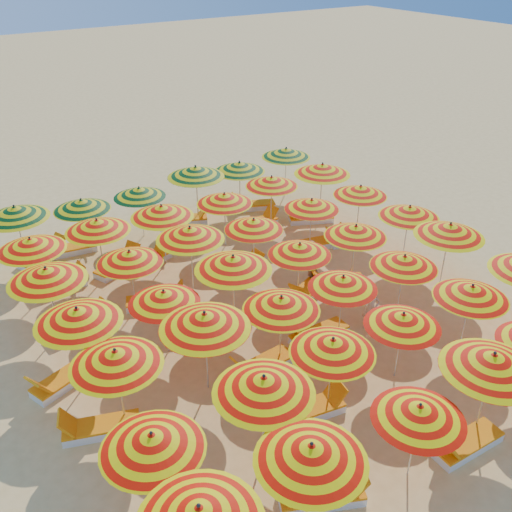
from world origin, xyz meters
name	(u,v)px	position (x,y,z in m)	size (l,w,h in m)	color
ground	(265,309)	(0.00, 0.00, 0.00)	(120.00, 120.00, 0.00)	#F7C16E
umbrella_1	(311,453)	(-3.34, -6.34, 1.92)	(2.60, 2.60, 2.19)	silver
umbrella_2	(419,412)	(-0.87, -6.58, 1.74)	(2.42, 2.42, 1.98)	silver
umbrella_3	(493,362)	(1.26, -6.60, 2.02)	(2.85, 2.85, 2.30)	silver
umbrella_6	(152,442)	(-5.53, -4.50, 1.84)	(2.07, 2.07, 2.09)	silver
umbrella_7	(264,385)	(-3.10, -4.49, 1.97)	(2.64, 2.64, 2.24)	silver
umbrella_8	(333,346)	(-1.03, -4.18, 1.84)	(2.27, 2.27, 2.09)	silver
umbrella_9	(403,320)	(1.10, -4.25, 1.74)	(2.40, 2.40, 1.98)	silver
umbrella_10	(472,292)	(3.39, -4.42, 1.81)	(2.18, 2.18, 2.06)	silver
umbrella_12	(116,358)	(-5.24, -2.00, 1.91)	(2.57, 2.57, 2.17)	silver
umbrella_13	(205,321)	(-3.07, -2.02, 2.03)	(2.86, 2.86, 2.31)	silver
umbrella_14	(281,303)	(-1.01, -2.19, 1.84)	(2.21, 2.21, 2.09)	silver
umbrella_15	(343,282)	(1.02, -2.17, 1.75)	(2.17, 2.17, 1.98)	silver
umbrella_16	(404,262)	(3.12, -2.34, 1.79)	(2.29, 2.29, 2.04)	silver
umbrella_17	(450,230)	(5.42, -1.97, 1.99)	(2.22, 2.22, 2.26)	silver
umbrella_18	(78,316)	(-5.45, -0.10, 1.96)	(2.67, 2.67, 2.23)	silver
umbrella_19	(164,297)	(-3.27, -0.19, 1.74)	(2.20, 2.20, 1.98)	silver
umbrella_20	(233,263)	(-1.12, -0.07, 2.01)	(2.27, 2.27, 2.28)	silver
umbrella_21	(300,249)	(1.13, -0.11, 1.76)	(1.97, 1.97, 2.00)	silver
umbrella_22	(356,231)	(3.22, -0.21, 1.82)	(1.96, 1.96, 2.07)	silver
umbrella_23	(409,212)	(5.57, -0.20, 1.87)	(2.62, 2.62, 2.12)	silver
umbrella_24	(47,275)	(-5.54, 2.17, 1.96)	(2.62, 2.62, 2.23)	silver
umbrella_25	(130,257)	(-3.23, 2.16, 1.79)	(2.51, 2.51, 2.04)	silver
umbrella_26	(190,233)	(-1.24, 2.23, 1.95)	(2.15, 2.15, 2.22)	silver
umbrella_27	(254,224)	(0.89, 1.99, 1.77)	(2.37, 2.37, 2.01)	silver
umbrella_28	(312,204)	(3.41, 2.21, 1.76)	(2.25, 2.25, 2.00)	silver
umbrella_29	(360,191)	(5.52, 2.10, 1.81)	(2.06, 2.06, 2.05)	silver
umbrella_30	(31,244)	(-5.42, 4.30, 1.88)	(2.54, 2.54, 2.14)	silver
umbrella_31	(97,226)	(-3.37, 4.38, 1.91)	(2.57, 2.57, 2.17)	silver
umbrella_32	(162,211)	(-1.27, 4.16, 1.94)	(2.32, 2.32, 2.20)	silver
umbrella_33	(224,199)	(1.08, 4.14, 1.82)	(2.51, 2.51, 2.07)	silver
umbrella_34	(272,181)	(3.34, 4.53, 1.83)	(2.31, 2.31, 2.07)	silver
umbrella_35	(322,169)	(5.41, 4.12, 2.01)	(2.24, 2.24, 2.28)	silver
umbrella_36	(15,212)	(-5.30, 6.60, 1.98)	(2.34, 2.34, 2.25)	silver
umbrella_37	(82,205)	(-3.21, 6.41, 1.80)	(2.51, 2.51, 2.05)	silver
umbrella_38	(139,192)	(-1.09, 6.46, 1.74)	(2.48, 2.48, 1.98)	silver
umbrella_39	(196,172)	(1.23, 6.50, 2.02)	(2.74, 2.74, 2.30)	silver
umbrella_40	(239,167)	(3.10, 6.39, 1.87)	(2.63, 2.63, 2.12)	silver
umbrella_41	(286,153)	(5.56, 6.68, 1.89)	(2.68, 2.68, 2.15)	silver
lounger_0	(324,495)	(-2.75, -6.12, 0.15)	(1.82, 1.23, 0.69)	white
lounger_1	(466,444)	(0.66, -6.81, 0.15)	(1.76, 0.65, 0.69)	white
lounger_3	(310,410)	(-1.53, -4.14, 0.15)	(1.81, 0.87, 0.69)	white
lounger_4	(99,428)	(-5.84, -1.97, 0.15)	(1.83, 1.12, 0.69)	white
lounger_5	(262,366)	(-1.61, -2.23, 0.15)	(1.77, 0.71, 0.69)	white
lounger_6	(318,334)	(0.42, -1.98, 0.15)	(1.75, 0.62, 0.69)	white
lounger_7	(63,380)	(-6.04, 0.05, 0.15)	(1.83, 1.15, 0.69)	white
lounger_8	(221,330)	(-1.72, -0.32, 0.15)	(1.78, 0.72, 0.69)	white
lounger_9	(309,289)	(1.64, -0.03, 0.15)	(1.82, 1.21, 0.69)	white
lounger_10	(336,281)	(2.63, -0.14, 0.15)	(1.82, 1.25, 0.69)	white
lounger_11	(81,326)	(-4.94, 2.00, 0.15)	(1.79, 0.77, 0.69)	white
lounger_12	(157,301)	(-2.63, 1.97, 0.15)	(1.82, 1.21, 0.69)	white
lounger_13	(240,272)	(0.39, 2.04, 0.15)	(1.77, 0.72, 0.69)	white
lounger_14	(324,242)	(4.00, 2.16, 0.15)	(1.82, 0.94, 0.69)	white
lounger_15	(348,238)	(4.92, 1.90, 0.15)	(1.79, 0.80, 0.69)	white
lounger_16	(60,286)	(-4.82, 4.44, 0.15)	(1.77, 0.71, 0.69)	white
lounger_17	(119,265)	(-2.78, 4.63, 0.15)	(1.82, 1.24, 0.69)	white
lounger_18	(149,260)	(-1.78, 4.40, 0.15)	(1.83, 1.10, 0.69)	white
lounger_19	(257,223)	(2.84, 4.73, 0.15)	(1.76, 0.66, 0.69)	white
lounger_20	(310,218)	(4.81, 4.00, 0.15)	(1.82, 1.26, 0.69)	white
lounger_21	(44,256)	(-4.71, 6.65, 0.15)	(1.83, 1.14, 0.69)	white
lounger_22	(73,249)	(-3.71, 6.63, 0.15)	(1.80, 0.82, 0.69)	white
lounger_23	(186,219)	(0.73, 6.54, 0.15)	(1.82, 1.25, 0.69)	white
lounger_24	(253,205)	(3.60, 6.23, 0.15)	(1.82, 1.20, 0.69)	white
beachgoer_a	(371,309)	(1.96, -2.38, 0.65)	(0.48, 0.31, 1.31)	#DEA57D
beachgoer_b	(309,262)	(2.06, 0.55, 0.73)	(0.71, 0.55, 1.45)	tan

